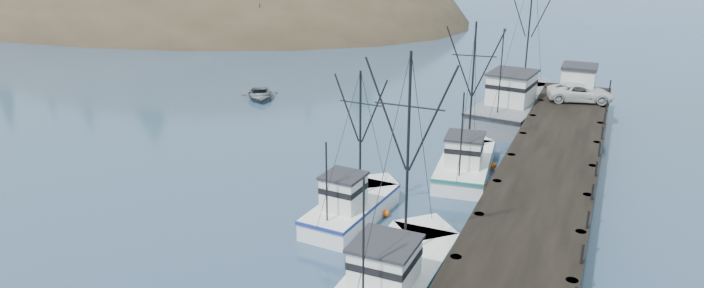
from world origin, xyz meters
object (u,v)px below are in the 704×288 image
pier (551,164)px  pickup_truck (580,93)px  trawler_near (397,273)px  work_vessel (517,103)px  trawler_far (466,162)px  motorboat (260,99)px  pier_shed (578,80)px  trawler_mid (354,206)px

pier → pickup_truck: pickup_truck is taller
trawler_near → work_vessel: bearing=89.0°
trawler_far → pickup_truck: size_ratio=1.95×
trawler_near → motorboat: trawler_near is taller
pier → trawler_far: size_ratio=4.03×
pier → work_vessel: 16.72m
pier_shed → motorboat: pier_shed is taller
pickup_truck → motorboat: 30.58m
pier_shed → trawler_far: bearing=-108.5°
trawler_mid → trawler_far: size_ratio=0.85×
trawler_near → pickup_truck: bearing=79.5°
trawler_far → motorboat: size_ratio=2.06×
trawler_far → work_vessel: size_ratio=0.65×
trawler_near → trawler_far: trawler_near is taller
work_vessel → motorboat: (-24.89, -4.08, -1.23)m
trawler_near → trawler_mid: bearing=128.4°
pier → trawler_near: (-5.29, -15.62, -0.87)m
trawler_far → pickup_truck: (6.31, 15.56, 1.96)m
work_vessel → motorboat: work_vessel is taller
work_vessel → pickup_truck: (5.30, -0.08, 1.55)m
pier_shed → trawler_near: bearing=-99.2°
trawler_mid → pier_shed: bearing=69.4°
trawler_mid → work_vessel: (5.44, 25.47, 0.41)m
trawler_near → trawler_far: size_ratio=1.08×
work_vessel → pickup_truck: 5.53m
pier_shed → pickup_truck: bearing=-79.0°
pier_shed → work_vessel: bearing=-158.0°
pickup_truck → trawler_near: bearing=155.0°
pier → trawler_near: bearing=-108.7°
trawler_mid → pier: bearing=42.9°
trawler_near → motorboat: bearing=131.5°
trawler_far → pier: bearing=-3.8°
pier → motorboat: pier is taller
trawler_far → work_vessel: 15.67m
trawler_near → motorboat: (-24.34, 27.56, -0.82)m
trawler_near → trawler_far: (-0.46, 16.01, 0.00)m
work_vessel → pier_shed: bearing=22.0°
trawler_near → work_vessel: size_ratio=0.70×
pier → trawler_near: size_ratio=3.73×
pier → trawler_mid: bearing=-137.1°
pier → trawler_far: (-5.75, 0.39, -0.87)m
trawler_near → trawler_mid: (-4.89, 6.17, -0.00)m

